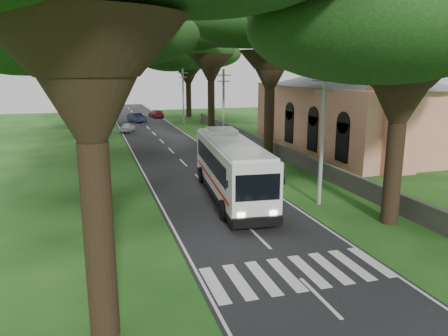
% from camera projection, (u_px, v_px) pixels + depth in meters
% --- Properties ---
extents(ground, '(140.00, 140.00, 0.00)m').
position_uv_depth(ground, '(275.00, 254.00, 19.51)').
color(ground, '#184614').
rests_on(ground, ground).
extents(road, '(8.00, 120.00, 0.04)m').
position_uv_depth(road, '(173.00, 152.00, 42.80)').
color(road, black).
rests_on(road, ground).
extents(crosswalk, '(8.00, 3.00, 0.01)m').
position_uv_depth(crosswalk, '(295.00, 274.00, 17.65)').
color(crosswalk, silver).
rests_on(crosswalk, ground).
extents(property_wall, '(0.35, 50.00, 1.20)m').
position_uv_depth(property_wall, '(262.00, 144.00, 44.31)').
color(property_wall, '#383533').
rests_on(property_wall, ground).
extents(church, '(14.00, 24.00, 11.60)m').
position_uv_depth(church, '(355.00, 101.00, 43.58)').
color(church, tan).
rests_on(church, ground).
extents(pole_near, '(1.60, 0.24, 8.00)m').
position_uv_depth(pole_near, '(322.00, 136.00, 25.73)').
color(pole_near, gray).
rests_on(pole_near, ground).
extents(pole_mid, '(1.60, 0.24, 8.00)m').
position_uv_depth(pole_mid, '(223.00, 107.00, 44.37)').
color(pole_mid, gray).
rests_on(pole_mid, ground).
extents(pole_far, '(1.60, 0.24, 8.00)m').
position_uv_depth(pole_far, '(183.00, 96.00, 63.01)').
color(pole_far, gray).
rests_on(pole_far, ground).
extents(tree_l_mida, '(13.04, 13.04, 13.54)m').
position_uv_depth(tree_l_mida, '(76.00, 25.00, 26.03)').
color(tree_l_mida, black).
rests_on(tree_l_mida, ground).
extents(tree_l_midb, '(13.94, 13.94, 16.03)m').
position_uv_depth(tree_l_midb, '(84.00, 18.00, 42.43)').
color(tree_l_midb, black).
rests_on(tree_l_midb, ground).
extents(tree_l_far, '(15.89, 15.89, 13.95)m').
position_uv_depth(tree_l_far, '(78.00, 50.00, 59.46)').
color(tree_l_far, black).
rests_on(tree_l_far, ground).
extents(tree_r_near, '(15.79, 15.79, 14.22)m').
position_uv_depth(tree_r_near, '(407.00, 11.00, 21.09)').
color(tree_r_near, black).
rests_on(tree_r_near, ground).
extents(tree_r_mida, '(13.46, 13.46, 15.66)m').
position_uv_depth(tree_r_mida, '(271.00, 14.00, 37.60)').
color(tree_r_mida, black).
rests_on(tree_r_mida, ground).
extents(tree_r_midb, '(12.47, 12.47, 15.82)m').
position_uv_depth(tree_r_midb, '(211.00, 28.00, 54.16)').
color(tree_r_midb, black).
rests_on(tree_r_midb, ground).
extents(tree_r_far, '(15.85, 15.85, 14.37)m').
position_uv_depth(tree_r_far, '(188.00, 50.00, 71.66)').
color(tree_r_far, black).
rests_on(tree_r_far, ground).
extents(coach_bus, '(3.90, 12.77, 3.71)m').
position_uv_depth(coach_bus, '(231.00, 167.00, 27.67)').
color(coach_bus, silver).
rests_on(coach_bus, ground).
extents(distant_car_a, '(2.45, 3.70, 1.17)m').
position_uv_depth(distant_car_a, '(128.00, 127.00, 56.33)').
color(distant_car_a, '#B6B6BB').
rests_on(distant_car_a, road).
extents(distant_car_b, '(2.75, 4.44, 1.38)m').
position_uv_depth(distant_car_b, '(137.00, 117.00, 66.53)').
color(distant_car_b, navy).
rests_on(distant_car_b, road).
extents(distant_car_c, '(2.29, 4.48, 1.24)m').
position_uv_depth(distant_car_c, '(156.00, 114.00, 72.64)').
color(distant_car_c, maroon).
rests_on(distant_car_c, road).
extents(pedestrian, '(0.45, 0.62, 1.58)m').
position_uv_depth(pedestrian, '(90.00, 179.00, 29.38)').
color(pedestrian, black).
rests_on(pedestrian, ground).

